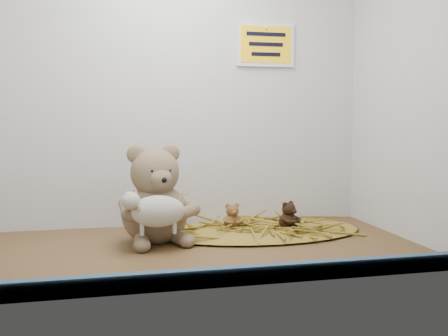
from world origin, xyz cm
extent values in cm
cube|color=#472F18|center=(0.00, 0.00, 0.00)|extent=(120.00, 60.00, 0.40)
cube|color=silver|center=(0.00, 30.00, 45.00)|extent=(120.00, 0.40, 90.00)
cube|color=silver|center=(60.00, 0.00, 45.00)|extent=(0.40, 60.00, 90.00)
cube|color=#38566C|center=(0.00, -28.80, 1.80)|extent=(119.28, 2.20, 3.60)
ellipsoid|color=brown|center=(24.06, 14.04, 0.57)|extent=(58.87, 34.18, 1.14)
cube|color=yellow|center=(30.00, 29.40, 55.00)|extent=(16.00, 1.20, 11.00)
camera|label=1|loc=(-16.56, -120.20, 31.84)|focal=40.00mm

